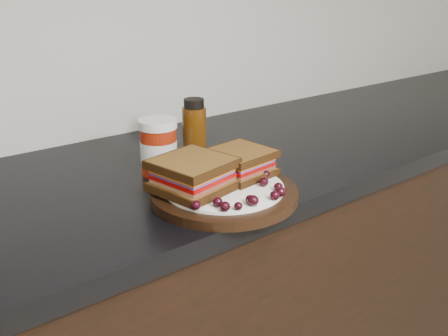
# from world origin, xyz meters

# --- Properties ---
(countertop) EXTENTS (3.98, 0.60, 0.04)m
(countertop) POSITION_xyz_m (0.00, 1.70, 0.88)
(countertop) COLOR black
(countertop) RESTS_ON base_cabinets
(plate) EXTENTS (0.28, 0.28, 0.02)m
(plate) POSITION_xyz_m (0.21, 1.51, 0.91)
(plate) COLOR black
(plate) RESTS_ON countertop
(sandwich_left) EXTENTS (0.15, 0.15, 0.06)m
(sandwich_left) POSITION_xyz_m (0.16, 1.53, 0.95)
(sandwich_left) COLOR brown
(sandwich_left) RESTS_ON plate
(sandwich_right) EXTENTS (0.12, 0.12, 0.05)m
(sandwich_right) POSITION_xyz_m (0.27, 1.53, 0.95)
(sandwich_right) COLOR brown
(sandwich_right) RESTS_ON plate
(grape_0) EXTENTS (0.02, 0.02, 0.02)m
(grape_0) POSITION_xyz_m (0.11, 1.45, 0.93)
(grape_0) COLOR black
(grape_0) RESTS_ON plate
(grape_1) EXTENTS (0.02, 0.02, 0.02)m
(grape_1) POSITION_xyz_m (0.15, 1.44, 0.93)
(grape_1) COLOR black
(grape_1) RESTS_ON plate
(grape_2) EXTENTS (0.02, 0.02, 0.02)m
(grape_2) POSITION_xyz_m (0.15, 1.42, 0.93)
(grape_2) COLOR black
(grape_2) RESTS_ON plate
(grape_3) EXTENTS (0.02, 0.02, 0.01)m
(grape_3) POSITION_xyz_m (0.17, 1.41, 0.93)
(grape_3) COLOR black
(grape_3) RESTS_ON plate
(grape_4) EXTENTS (0.02, 0.02, 0.02)m
(grape_4) POSITION_xyz_m (0.20, 1.41, 0.93)
(grape_4) COLOR black
(grape_4) RESTS_ON plate
(grape_5) EXTENTS (0.02, 0.02, 0.02)m
(grape_5) POSITION_xyz_m (0.20, 1.42, 0.93)
(grape_5) COLOR black
(grape_5) RESTS_ON plate
(grape_6) EXTENTS (0.02, 0.02, 0.02)m
(grape_6) POSITION_xyz_m (0.24, 1.40, 0.93)
(grape_6) COLOR black
(grape_6) RESTS_ON plate
(grape_7) EXTENTS (0.02, 0.02, 0.02)m
(grape_7) POSITION_xyz_m (0.26, 1.41, 0.93)
(grape_7) COLOR black
(grape_7) RESTS_ON plate
(grape_8) EXTENTS (0.02, 0.02, 0.02)m
(grape_8) POSITION_xyz_m (0.28, 1.43, 0.93)
(grape_8) COLOR black
(grape_8) RESTS_ON plate
(grape_9) EXTENTS (0.02, 0.02, 0.02)m
(grape_9) POSITION_xyz_m (0.27, 1.46, 0.93)
(grape_9) COLOR black
(grape_9) RESTS_ON plate
(grape_10) EXTENTS (0.02, 0.02, 0.02)m
(grape_10) POSITION_xyz_m (0.30, 1.49, 0.93)
(grape_10) COLOR black
(grape_10) RESTS_ON plate
(grape_11) EXTENTS (0.02, 0.02, 0.02)m
(grape_11) POSITION_xyz_m (0.28, 1.49, 0.93)
(grape_11) COLOR black
(grape_11) RESTS_ON plate
(grape_12) EXTENTS (0.02, 0.02, 0.02)m
(grape_12) POSITION_xyz_m (0.30, 1.51, 0.93)
(grape_12) COLOR black
(grape_12) RESTS_ON plate
(grape_13) EXTENTS (0.02, 0.02, 0.02)m
(grape_13) POSITION_xyz_m (0.29, 1.56, 0.93)
(grape_13) COLOR black
(grape_13) RESTS_ON plate
(grape_14) EXTENTS (0.02, 0.02, 0.02)m
(grape_14) POSITION_xyz_m (0.18, 1.57, 0.93)
(grape_14) COLOR black
(grape_14) RESTS_ON plate
(grape_15) EXTENTS (0.02, 0.02, 0.02)m
(grape_15) POSITION_xyz_m (0.16, 1.54, 0.93)
(grape_15) COLOR black
(grape_15) RESTS_ON plate
(grape_16) EXTENTS (0.02, 0.02, 0.02)m
(grape_16) POSITION_xyz_m (0.13, 1.53, 0.93)
(grape_16) COLOR black
(grape_16) RESTS_ON plate
(grape_17) EXTENTS (0.02, 0.02, 0.02)m
(grape_17) POSITION_xyz_m (0.13, 1.50, 0.93)
(grape_17) COLOR black
(grape_17) RESTS_ON plate
(grape_18) EXTENTS (0.02, 0.02, 0.02)m
(grape_18) POSITION_xyz_m (0.12, 1.48, 0.93)
(grape_18) COLOR black
(grape_18) RESTS_ON plate
(grape_19) EXTENTS (0.02, 0.02, 0.02)m
(grape_19) POSITION_xyz_m (0.15, 1.56, 0.93)
(grape_19) COLOR black
(grape_19) RESTS_ON plate
(grape_20) EXTENTS (0.02, 0.02, 0.02)m
(grape_20) POSITION_xyz_m (0.16, 1.52, 0.93)
(grape_20) COLOR black
(grape_20) RESTS_ON plate
(grape_21) EXTENTS (0.02, 0.02, 0.01)m
(grape_21) POSITION_xyz_m (0.16, 1.50, 0.93)
(grape_21) COLOR black
(grape_21) RESTS_ON plate
(condiment_jar) EXTENTS (0.10, 0.10, 0.12)m
(condiment_jar) POSITION_xyz_m (0.18, 1.69, 0.96)
(condiment_jar) COLOR maroon
(condiment_jar) RESTS_ON countertop
(oil_bottle) EXTENTS (0.07, 0.07, 0.15)m
(oil_bottle) POSITION_xyz_m (0.28, 1.70, 0.97)
(oil_bottle) COLOR #432306
(oil_bottle) RESTS_ON countertop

